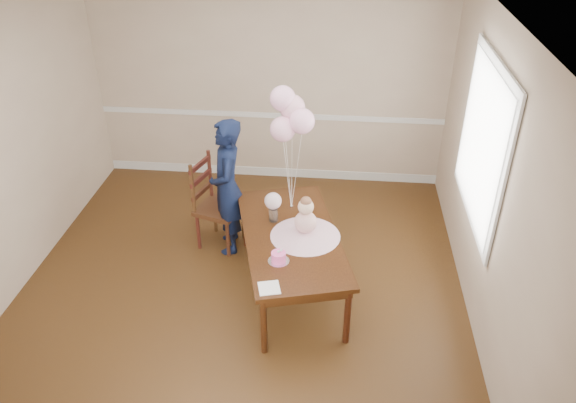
{
  "coord_description": "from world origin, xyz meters",
  "views": [
    {
      "loc": [
        0.91,
        -4.3,
        3.78
      ],
      "look_at": [
        0.47,
        0.12,
        1.05
      ],
      "focal_mm": 35.0,
      "sensor_mm": 36.0,
      "label": 1
    }
  ],
  "objects": [
    {
      "name": "balloon_ribbon_d",
      "position": [
        0.41,
        0.68,
        1.18
      ],
      "size": [
        0.1,
        0.07,
        1.01
      ],
      "primitive_type": "cylinder",
      "rotation": [
        -0.09,
        -0.07,
        0.26
      ],
      "color": "white",
      "rests_on": "balloon_weight"
    },
    {
      "name": "wall_back",
      "position": [
        0.0,
        2.5,
        1.35
      ],
      "size": [
        4.5,
        0.02,
        2.7
      ],
      "primitive_type": "cube",
      "color": "tan",
      "rests_on": "floor"
    },
    {
      "name": "chair_back_post_l",
      "position": [
        -0.61,
        0.73,
        0.76
      ],
      "size": [
        0.05,
        0.05,
        0.58
      ],
      "primitive_type": "cylinder",
      "rotation": [
        0.0,
        0.0,
        -0.31
      ],
      "color": "#3C2210",
      "rests_on": "dining_chair_seat"
    },
    {
      "name": "rose_vase_near",
      "position": [
        0.3,
        0.36,
        0.74
      ],
      "size": [
        0.11,
        0.11,
        0.14
      ],
      "primitive_type": "cylinder",
      "rotation": [
        0.0,
        0.0,
        0.26
      ],
      "color": "silver",
      "rests_on": "dining_table_top"
    },
    {
      "name": "table_leg_fr",
      "position": [
        1.07,
        -0.56,
        0.31
      ],
      "size": [
        0.08,
        0.08,
        0.62
      ],
      "primitive_type": "cylinder",
      "rotation": [
        0.0,
        0.0,
        0.26
      ],
      "color": "black",
      "rests_on": "floor"
    },
    {
      "name": "table_leg_bl",
      "position": [
        -0.07,
        0.83,
        0.31
      ],
      "size": [
        0.08,
        0.08,
        0.62
      ],
      "primitive_type": "cylinder",
      "rotation": [
        0.0,
        0.0,
        0.26
      ],
      "color": "black",
      "rests_on": "floor"
    },
    {
      "name": "napkin",
      "position": [
        0.39,
        -0.67,
        0.67
      ],
      "size": [
        0.22,
        0.22,
        0.01
      ],
      "primitive_type": "cube",
      "rotation": [
        0.0,
        0.0,
        0.26
      ],
      "color": "white",
      "rests_on": "dining_table_top"
    },
    {
      "name": "balloon_ribbon_a",
      "position": [
        0.42,
        0.62,
        1.05
      ],
      "size": [
        0.08,
        0.02,
        0.74
      ],
      "primitive_type": "cylinder",
      "rotation": [
        0.0,
        -0.1,
        0.26
      ],
      "color": "white",
      "rests_on": "balloon_weight"
    },
    {
      "name": "window_frame",
      "position": [
        2.23,
        0.5,
        1.55
      ],
      "size": [
        0.02,
        1.66,
        1.56
      ],
      "primitive_type": "cube",
      "color": "silver",
      "rests_on": "wall_right"
    },
    {
      "name": "chair_slat_top",
      "position": [
        -0.55,
        0.91,
        0.97
      ],
      "size": [
        0.15,
        0.4,
        0.05
      ],
      "primitive_type": "cube",
      "rotation": [
        0.0,
        0.0,
        -0.31
      ],
      "color": "#37120F",
      "rests_on": "dining_chair_seat"
    },
    {
      "name": "balloon_b",
      "position": [
        0.56,
        0.61,
        1.65
      ],
      "size": [
        0.25,
        0.25,
        0.25
      ],
      "primitive_type": "sphere",
      "color": "#FFB4D7",
      "rests_on": "balloon_ribbon_b"
    },
    {
      "name": "baby_skirt",
      "position": [
        0.64,
        0.13,
        0.71
      ],
      "size": [
        0.83,
        0.83,
        0.09
      ],
      "primitive_type": "cone",
      "rotation": [
        0.0,
        0.0,
        0.26
      ],
      "color": "#DBA1B5",
      "rests_on": "dining_table_top"
    },
    {
      "name": "baseboard_trim",
      "position": [
        0.0,
        2.49,
        0.06
      ],
      "size": [
        4.5,
        0.02,
        0.12
      ],
      "primitive_type": "cube",
      "color": "silver",
      "rests_on": "floor"
    },
    {
      "name": "table_apron",
      "position": [
        0.5,
        0.14,
        0.58
      ],
      "size": [
        1.21,
        1.84,
        0.09
      ],
      "primitive_type": "cube",
      "rotation": [
        0.0,
        0.0,
        0.26
      ],
      "color": "black",
      "rests_on": "table_leg_fl"
    },
    {
      "name": "dining_chair_seat",
      "position": [
        -0.36,
        0.85,
        0.47
      ],
      "size": [
        0.57,
        0.57,
        0.05
      ],
      "primitive_type": "cube",
      "rotation": [
        0.0,
        0.0,
        -0.31
      ],
      "color": "#341B0E",
      "rests_on": "chair_leg_fl"
    },
    {
      "name": "chair_rail_trim",
      "position": [
        0.0,
        2.49,
        0.9
      ],
      "size": [
        4.5,
        0.02,
        0.07
      ],
      "primitive_type": "cube",
      "color": "silver",
      "rests_on": "wall_back"
    },
    {
      "name": "balloon_d",
      "position": [
        0.36,
        0.72,
        1.83
      ],
      "size": [
        0.25,
        0.25,
        0.25
      ],
      "primitive_type": "sphere",
      "color": "#F7AFD3",
      "rests_on": "balloon_ribbon_d"
    },
    {
      "name": "chair_leg_fr",
      "position": [
        -0.24,
        0.61,
        0.22
      ],
      "size": [
        0.05,
        0.05,
        0.44
      ],
      "primitive_type": "cylinder",
      "rotation": [
        0.0,
        0.0,
        -0.31
      ],
      "color": "#3A1C10",
      "rests_on": "floor"
    },
    {
      "name": "baby_hair",
      "position": [
        0.64,
        0.13,
        1.05
      ],
      "size": [
        0.11,
        0.11,
        0.11
      ],
      "primitive_type": "sphere",
      "color": "brown",
      "rests_on": "baby_head"
    },
    {
      "name": "chair_slat_mid",
      "position": [
        -0.55,
        0.91,
        0.81
      ],
      "size": [
        0.15,
        0.4,
        0.05
      ],
      "primitive_type": "cube",
      "rotation": [
        0.0,
        0.0,
        -0.31
      ],
      "color": "#3C1310",
      "rests_on": "dining_chair_seat"
    },
    {
      "name": "balloon_ribbon_b",
      "position": [
        0.51,
        0.62,
        1.1
      ],
      "size": [
        0.1,
        0.02,
        0.83
      ],
      "primitive_type": "cylinder",
      "rotation": [
        0.05,
        0.1,
        0.26
      ],
      "color": "white",
      "rests_on": "balloon_weight"
    },
    {
      "name": "dining_table_top",
      "position": [
        0.5,
        0.14,
        0.65
      ],
      "size": [
        1.32,
        1.95,
        0.04
      ],
      "primitive_type": "cube",
      "rotation": [
        0.0,
        0.0,
        0.26
      ],
      "color": "black",
      "rests_on": "table_leg_fl"
    },
    {
      "name": "balloon_weight",
      "position": [
        0.46,
        0.63,
        0.68
      ],
      "size": [
        0.04,
        0.04,
        0.02
      ],
      "primitive_type": "cylinder",
      "rotation": [
        0.0,
        0.0,
        0.26
      ],
      "color": "silver",
      "rests_on": "dining_table_top"
    },
    {
      "name": "table_leg_br",
      "position": [
        0.65,
        1.02,
        0.31
      ],
      "size": [
        0.08,
        0.08,
        0.62
      ],
      "primitive_type": "cylinder",
      "rotation": [
        0.0,
        0.0,
        0.26
      ],
      "color": "black",
      "rests_on": "floor"
    },
    {
      "name": "balloon_a",
      "position": [
        0.37,
        0.61,
        1.56
      ],
      "size": [
        0.25,
        0.25,
        0.25
      ],
      "primitive_type": "sphere",
      "color": "#EDA8C4",
      "rests_on": "balloon_ribbon_a"
    },
    {
      "name": "cake_flower_a",
      "position": [
        0.43,
        -0.3,
        0.78
      ],
      "size": [
        0.03,
        0.03,
        0.03
      ],
      "primitive_type": "sphere",
      "color": "silver",
      "rests_on": "birthday_cake"
    },
    {
      "name": "balloon_c",
      "position": [
        0.46,
        0.72,
        1.74
      ],
      "size": [
        0.25,
        0.25,
        0.25
      ],
      "primitive_type": "sphere",
      "color": "#EAA6BB",
      "rests_on": "balloon_ribbon_c"
    },
    {
      "name": "chair_back_post_r",
      "position": [
        -0.5,
        1.09,
        0.76
      ],
      "size": [
        0.05,
        0.05,
        0.58
      ],
      "primitive_type": "cylinder",
      "rotation": [
        0.0,
        0.0,
        -0.31
      ],
      "color": "#37150F",
      "rests_on": "dining_chair_seat"
    },
    {
      "name": "woman",
      "position": [
        -0.25,
        0.8,
        0.77
      ],
      "size": [
        0.48,
        0.62,
        1.54
      ],
      "primitive_type": "imported",
      "rotation": [
        0.0,
        0.0,
        -1.37
      ],
      "color": "black",
      "rests_on": "floor"
    },
    {
      "name": "wall_right",
      "position": [
        2.25,
        0.0,
        1.35
      ],
      "size": [
        0.02,
        5.0,
        2.7
      ],
      "primitive_type": "cube",
      "color": "tan",
      "rests_on": "floor"
    },
    {
      "name": "roses_near",
      "position": [
        0.3,
        0.36,
        0.9
      ],
      "size": [
        0.17,
        0.17,
        0.17
      ],
      "primitive_type": "sphere",
      "color": "beige",
      "rests_on": "rose_vase_near"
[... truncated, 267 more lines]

